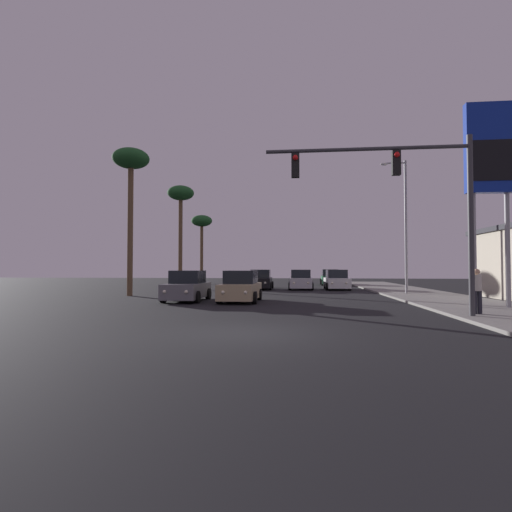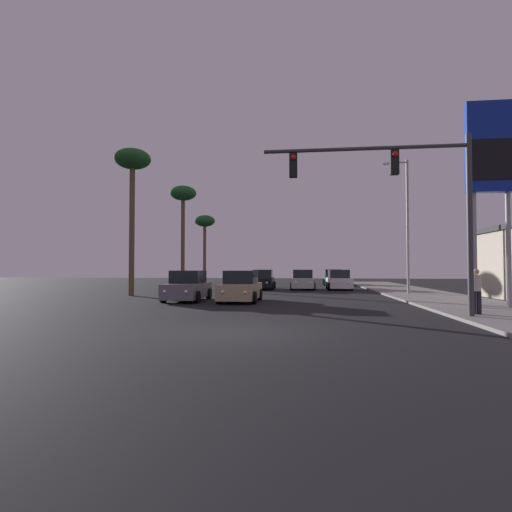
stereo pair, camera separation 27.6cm
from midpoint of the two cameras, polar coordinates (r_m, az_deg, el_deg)
ground_plane at (r=11.35m, az=-1.16°, el=-10.95°), size 120.00×120.00×0.00m
sidewalk_right at (r=22.61m, az=27.52°, el=-6.00°), size 5.00×60.00×0.12m
car_grey at (r=22.45m, az=-9.39°, el=-4.41°), size 2.04×4.32×1.68m
car_white at (r=34.38m, az=11.97°, el=-3.45°), size 2.04×4.34×1.68m
car_black at (r=34.23m, az=1.19°, el=-3.50°), size 2.04×4.33×1.68m
car_tan at (r=21.63m, az=-1.83°, el=-4.53°), size 2.04×4.33×1.68m
car_silver at (r=34.19m, az=6.94°, el=-3.49°), size 2.04×4.31×1.68m
car_green at (r=43.21m, az=11.12°, el=-3.10°), size 2.04×4.32×1.68m
traffic_light_mast at (r=15.71m, az=21.27°, el=9.08°), size 7.45×0.36×6.50m
street_lamp at (r=28.82m, az=20.86°, el=4.96°), size 1.74×0.24×9.00m
gas_station_sign at (r=20.72m, az=30.76°, el=11.91°), size 2.00×0.42×9.00m
pedestrian_on_sidewalk at (r=16.88m, az=29.37°, el=-4.17°), size 0.34×0.32×1.67m
palm_tree_far at (r=46.75m, az=-7.18°, el=4.51°), size 2.40×2.40×7.95m
palm_tree_near at (r=28.23m, az=-16.97°, el=11.94°), size 2.40×2.40×9.72m
palm_tree_mid at (r=37.23m, az=-10.18°, el=7.99°), size 2.40×2.40×9.30m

